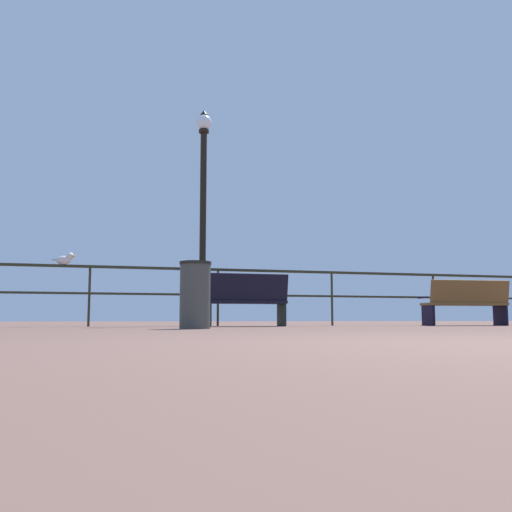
# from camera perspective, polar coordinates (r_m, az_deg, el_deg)

# --- Properties ---
(pier_railing) EXTENTS (18.86, 0.05, 1.10)m
(pier_railing) POSITION_cam_1_polar(r_m,az_deg,el_deg) (10.84, -3.84, -2.73)
(pier_railing) COLOR #2A2A19
(pier_railing) RESTS_ON ground_plane
(bench_near_left) EXTENTS (1.46, 0.70, 0.94)m
(bench_near_left) POSITION_cam_1_polar(r_m,az_deg,el_deg) (10.21, -0.94, -4.29)
(bench_near_left) COLOR black
(bench_near_left) RESTS_ON ground_plane
(bench_near_right) EXTENTS (1.74, 0.85, 0.91)m
(bench_near_right) POSITION_cam_1_polar(r_m,az_deg,el_deg) (12.26, 20.41, -4.27)
(bench_near_right) COLOR brown
(bench_near_right) RESTS_ON ground_plane
(lamppost_center) EXTENTS (0.31, 0.31, 4.30)m
(lamppost_center) POSITION_cam_1_polar(r_m,az_deg,el_deg) (11.23, -5.35, 4.87)
(lamppost_center) COLOR black
(lamppost_center) RESTS_ON ground_plane
(seagull_on_rail) EXTENTS (0.41, 0.28, 0.21)m
(seagull_on_rail) POSITION_cam_1_polar(r_m,az_deg,el_deg) (10.62, -18.67, -0.30)
(seagull_on_rail) COLOR silver
(seagull_on_rail) RESTS_ON pier_railing
(trash_bin) EXTENTS (0.44, 0.44, 0.91)m
(trash_bin) POSITION_cam_1_polar(r_m,az_deg,el_deg) (7.78, -6.14, -3.91)
(trash_bin) COLOR #3D3F3C
(trash_bin) RESTS_ON ground_plane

